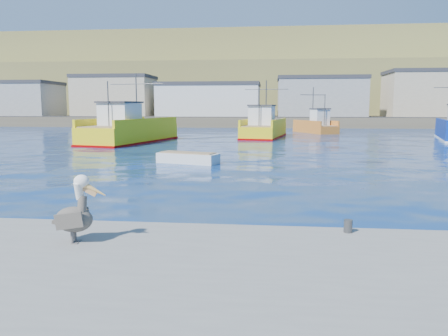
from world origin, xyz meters
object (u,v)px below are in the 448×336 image
boat_orange (316,125)px  skiff_mid (188,159)px  pelican (76,214)px  trawler_yellow_a (129,131)px  trawler_yellow_b (264,128)px

boat_orange → skiff_mid: 33.90m
skiff_mid → pelican: (0.84, -17.20, 0.87)m
trawler_yellow_a → pelican: 33.46m
trawler_yellow_a → trawler_yellow_b: 15.12m
trawler_yellow_b → boat_orange: trawler_yellow_b is taller
trawler_yellow_b → boat_orange: (6.69, 9.07, -0.01)m
boat_orange → pelican: bearing=-101.5°
trawler_yellow_b → boat_orange: 11.27m
boat_orange → pelican: (-10.07, -49.29, 0.15)m
skiff_mid → boat_orange: bearing=71.2°
trawler_yellow_a → boat_orange: size_ratio=1.73×
trawler_yellow_b → pelican: size_ratio=7.39×
boat_orange → trawler_yellow_b: bearing=-126.4°
boat_orange → skiff_mid: size_ratio=1.94×
trawler_yellow_b → skiff_mid: 23.41m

